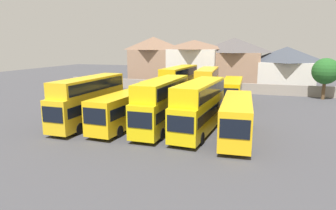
{
  "coord_description": "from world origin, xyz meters",
  "views": [
    {
      "loc": [
        9.53,
        -26.58,
        8.23
      ],
      "look_at": [
        0.0,
        3.0,
        1.95
      ],
      "focal_mm": 31.53,
      "sensor_mm": 36.0,
      "label": 1
    }
  ],
  "objects_px": {
    "house_terrace_centre": "(194,63)",
    "bus_9": "(232,90)",
    "bus_4": "(199,104)",
    "bus_2": "(125,108)",
    "tree_left_of_lot": "(326,71)",
    "bus_5": "(237,116)",
    "house_terrace_left": "(154,61)",
    "bus_1": "(89,98)",
    "bus_7": "(179,82)",
    "bus_3": "(162,102)",
    "bus_6": "(163,87)",
    "bus_8": "(207,84)",
    "house_terrace_right": "(234,62)",
    "house_terrace_far_right": "(286,68)"
  },
  "relations": [
    {
      "from": "bus_3",
      "to": "house_terrace_centre",
      "type": "height_order",
      "value": "house_terrace_centre"
    },
    {
      "from": "bus_2",
      "to": "house_terrace_centre",
      "type": "xyz_separation_m",
      "value": [
        -0.36,
        32.71,
        2.73
      ]
    },
    {
      "from": "bus_8",
      "to": "bus_2",
      "type": "bearing_deg",
      "value": -22.69
    },
    {
      "from": "bus_6",
      "to": "bus_7",
      "type": "height_order",
      "value": "bus_7"
    },
    {
      "from": "bus_1",
      "to": "house_terrace_left",
      "type": "xyz_separation_m",
      "value": [
        -5.02,
        32.63,
        2.3
      ]
    },
    {
      "from": "bus_7",
      "to": "house_terrace_left",
      "type": "distance_m",
      "value": 19.56
    },
    {
      "from": "house_terrace_centre",
      "to": "bus_9",
      "type": "bearing_deg",
      "value": -60.52
    },
    {
      "from": "bus_3",
      "to": "bus_7",
      "type": "relative_size",
      "value": 0.9
    },
    {
      "from": "bus_4",
      "to": "house_terrace_centre",
      "type": "relative_size",
      "value": 1.07
    },
    {
      "from": "bus_9",
      "to": "bus_6",
      "type": "bearing_deg",
      "value": -92.68
    },
    {
      "from": "bus_8",
      "to": "house_terrace_centre",
      "type": "relative_size",
      "value": 1.05
    },
    {
      "from": "house_terrace_centre",
      "to": "house_terrace_far_right",
      "type": "height_order",
      "value": "house_terrace_centre"
    },
    {
      "from": "bus_8",
      "to": "house_terrace_left",
      "type": "bearing_deg",
      "value": -142.53
    },
    {
      "from": "bus_4",
      "to": "tree_left_of_lot",
      "type": "xyz_separation_m",
      "value": [
        14.63,
        23.49,
        1.58
      ]
    },
    {
      "from": "bus_9",
      "to": "house_terrace_left",
      "type": "relative_size",
      "value": 1.07
    },
    {
      "from": "bus_5",
      "to": "bus_8",
      "type": "xyz_separation_m",
      "value": [
        -5.7,
        16.09,
        0.76
      ]
    },
    {
      "from": "bus_1",
      "to": "bus_9",
      "type": "bearing_deg",
      "value": 141.77
    },
    {
      "from": "bus_4",
      "to": "tree_left_of_lot",
      "type": "distance_m",
      "value": 27.72
    },
    {
      "from": "house_terrace_right",
      "to": "tree_left_of_lot",
      "type": "bearing_deg",
      "value": -32.87
    },
    {
      "from": "bus_3",
      "to": "bus_5",
      "type": "distance_m",
      "value": 7.39
    },
    {
      "from": "bus_5",
      "to": "bus_3",
      "type": "bearing_deg",
      "value": -98.6
    },
    {
      "from": "bus_4",
      "to": "bus_7",
      "type": "height_order",
      "value": "bus_7"
    },
    {
      "from": "bus_4",
      "to": "bus_6",
      "type": "height_order",
      "value": "bus_4"
    },
    {
      "from": "house_terrace_left",
      "to": "bus_2",
      "type": "bearing_deg",
      "value": -74.44
    },
    {
      "from": "bus_3",
      "to": "bus_8",
      "type": "xyz_separation_m",
      "value": [
        1.62,
        15.42,
        -0.01
      ]
    },
    {
      "from": "bus_1",
      "to": "bus_2",
      "type": "height_order",
      "value": "bus_1"
    },
    {
      "from": "bus_7",
      "to": "house_terrace_centre",
      "type": "relative_size",
      "value": 1.19
    },
    {
      "from": "bus_6",
      "to": "tree_left_of_lot",
      "type": "bearing_deg",
      "value": 109.91
    },
    {
      "from": "bus_7",
      "to": "house_terrace_left",
      "type": "height_order",
      "value": "house_terrace_left"
    },
    {
      "from": "bus_8",
      "to": "house_terrace_far_right",
      "type": "distance_m",
      "value": 20.99
    },
    {
      "from": "bus_1",
      "to": "house_terrace_centre",
      "type": "xyz_separation_m",
      "value": [
        3.68,
        32.82,
        1.93
      ]
    },
    {
      "from": "bus_4",
      "to": "bus_8",
      "type": "distance_m",
      "value": 15.69
    },
    {
      "from": "bus_2",
      "to": "house_terrace_left",
      "type": "height_order",
      "value": "house_terrace_left"
    },
    {
      "from": "house_terrace_centre",
      "to": "tree_left_of_lot",
      "type": "distance_m",
      "value": 24.28
    },
    {
      "from": "bus_6",
      "to": "bus_3",
      "type": "bearing_deg",
      "value": 20.39
    },
    {
      "from": "bus_5",
      "to": "bus_6",
      "type": "xyz_separation_m",
      "value": [
        -12.59,
        16.25,
        -0.09
      ]
    },
    {
      "from": "bus_6",
      "to": "house_terrace_left",
      "type": "height_order",
      "value": "house_terrace_left"
    },
    {
      "from": "bus_4",
      "to": "house_terrace_centre",
      "type": "distance_m",
      "value": 33.35
    },
    {
      "from": "bus_8",
      "to": "house_terrace_right",
      "type": "xyz_separation_m",
      "value": [
        2.04,
        17.48,
        2.18
      ]
    },
    {
      "from": "bus_9",
      "to": "house_terrace_centre",
      "type": "xyz_separation_m",
      "value": [
        -9.44,
        16.7,
        2.76
      ]
    },
    {
      "from": "house_terrace_right",
      "to": "house_terrace_far_right",
      "type": "distance_m",
      "value": 9.71
    },
    {
      "from": "bus_3",
      "to": "tree_left_of_lot",
      "type": "height_order",
      "value": "tree_left_of_lot"
    },
    {
      "from": "house_terrace_left",
      "to": "bus_5",
      "type": "bearing_deg",
      "value": -58.25
    },
    {
      "from": "bus_3",
      "to": "tree_left_of_lot",
      "type": "relative_size",
      "value": 1.69
    },
    {
      "from": "bus_2",
      "to": "bus_7",
      "type": "distance_m",
      "value": 16.11
    },
    {
      "from": "bus_2",
      "to": "house_terrace_centre",
      "type": "bearing_deg",
      "value": -176.3
    },
    {
      "from": "bus_3",
      "to": "bus_4",
      "type": "distance_m",
      "value": 3.78
    },
    {
      "from": "bus_5",
      "to": "house_terrace_left",
      "type": "xyz_separation_m",
      "value": [
        -20.22,
        32.68,
        3.08
      ]
    },
    {
      "from": "bus_2",
      "to": "bus_3",
      "type": "relative_size",
      "value": 0.98
    },
    {
      "from": "bus_5",
      "to": "house_terrace_right",
      "type": "xyz_separation_m",
      "value": [
        -3.66,
        33.57,
        2.94
      ]
    }
  ]
}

